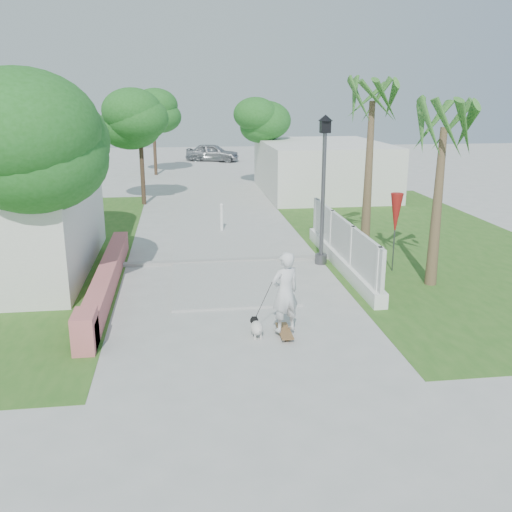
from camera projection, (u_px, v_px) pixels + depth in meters
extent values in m
plane|color=#B7B7B2|center=(248.00, 345.00, 11.84)|extent=(90.00, 90.00, 0.00)
cube|color=#B7B7B2|center=(204.00, 189.00, 30.89)|extent=(3.20, 36.00, 0.06)
cube|color=#999993|center=(225.00, 261.00, 17.55)|extent=(6.50, 0.25, 0.10)
cube|color=#2E5F1E|center=(6.00, 253.00, 18.58)|extent=(8.00, 20.00, 0.01)
cube|color=#2E5F1E|center=(416.00, 239.00, 20.35)|extent=(8.00, 20.00, 0.01)
cube|color=#C26463|center=(107.00, 278.00, 15.15)|extent=(0.45, 8.00, 0.60)
cube|color=#C26463|center=(85.00, 331.00, 11.51)|extent=(0.45, 0.80, 0.80)
cube|color=white|center=(341.00, 261.00, 16.98)|extent=(0.35, 7.00, 0.40)
cube|color=white|center=(342.00, 237.00, 16.78)|extent=(0.10, 7.00, 1.10)
cube|color=white|center=(379.00, 277.00, 13.78)|extent=(0.14, 0.14, 1.50)
cube|color=white|center=(352.00, 253.00, 15.88)|extent=(0.14, 0.14, 1.50)
cube|color=white|center=(332.00, 234.00, 17.98)|extent=(0.14, 0.14, 1.50)
cube|color=white|center=(317.00, 220.00, 19.88)|extent=(0.14, 0.14, 1.50)
cube|color=silver|center=(322.00, 168.00, 29.39)|extent=(6.00, 8.00, 2.60)
cylinder|color=#59595E|center=(321.00, 259.00, 17.41)|extent=(0.36, 0.36, 0.30)
cylinder|color=#59595E|center=(323.00, 199.00, 16.90)|extent=(0.12, 0.12, 4.00)
cube|color=black|center=(325.00, 127.00, 16.32)|extent=(0.28, 0.28, 0.35)
cone|color=black|center=(326.00, 118.00, 16.25)|extent=(0.44, 0.44, 0.18)
cylinder|color=white|center=(222.00, 219.00, 21.26)|extent=(0.12, 0.12, 1.00)
sphere|color=white|center=(221.00, 205.00, 21.11)|extent=(0.14, 0.14, 0.14)
cylinder|color=#59595E|center=(394.00, 238.00, 16.46)|extent=(0.04, 0.04, 2.00)
cone|color=#A61E17|center=(396.00, 214.00, 16.27)|extent=(0.36, 0.36, 1.20)
cylinder|color=#4C3826|center=(46.00, 228.00, 13.60)|extent=(0.20, 0.20, 3.85)
ellipsoid|color=#1E5E1A|center=(39.00, 159.00, 13.14)|extent=(3.60, 3.60, 2.70)
ellipsoid|color=#1E5E1A|center=(44.00, 144.00, 12.88)|extent=(3.06, 3.06, 2.30)
ellipsoid|color=#1E5E1A|center=(29.00, 127.00, 13.12)|extent=(2.70, 2.70, 2.02)
cylinder|color=#4C3826|center=(52.00, 196.00, 18.76)|extent=(0.20, 0.20, 3.50)
ellipsoid|color=#1E5E1A|center=(47.00, 150.00, 18.35)|extent=(3.20, 3.20, 2.40)
ellipsoid|color=#1E5E1A|center=(51.00, 140.00, 18.08)|extent=(2.72, 2.72, 2.05)
ellipsoid|color=#1E5E1A|center=(40.00, 128.00, 18.32)|extent=(2.40, 2.40, 1.79)
cylinder|color=#4C3826|center=(142.00, 163.00, 26.17)|extent=(0.20, 0.20, 3.85)
ellipsoid|color=#1E5E1A|center=(140.00, 126.00, 25.72)|extent=(3.40, 3.40, 2.55)
ellipsoid|color=#1E5E1A|center=(144.00, 118.00, 25.46)|extent=(2.89, 2.89, 2.18)
ellipsoid|color=#1E5E1A|center=(135.00, 110.00, 25.69)|extent=(2.55, 2.55, 1.90)
cylinder|color=#4C3826|center=(263.00, 156.00, 30.82)|extent=(0.20, 0.20, 3.50)
ellipsoid|color=#1E5E1A|center=(263.00, 127.00, 30.41)|extent=(3.00, 3.00, 2.25)
ellipsoid|color=#1E5E1A|center=(267.00, 121.00, 30.14)|extent=(2.55, 2.55, 1.92)
ellipsoid|color=#1E5E1A|center=(259.00, 114.00, 30.38)|extent=(2.25, 2.25, 1.68)
cylinder|color=#4C3826|center=(155.00, 144.00, 35.73)|extent=(0.20, 0.20, 3.85)
ellipsoid|color=#1E5E1A|center=(153.00, 117.00, 35.27)|extent=(3.20, 3.20, 2.40)
ellipsoid|color=#1E5E1A|center=(156.00, 111.00, 35.01)|extent=(2.72, 2.72, 2.05)
ellipsoid|color=#1E5E1A|center=(150.00, 105.00, 35.24)|extent=(2.40, 2.40, 1.79)
cone|color=brown|center=(368.00, 180.00, 17.96)|extent=(0.32, 0.32, 4.80)
cone|color=brown|center=(437.00, 209.00, 15.00)|extent=(0.32, 0.32, 4.20)
cube|color=brown|center=(284.00, 331.00, 12.28)|extent=(0.57, 0.94, 0.02)
imported|color=silver|center=(285.00, 292.00, 12.03)|extent=(0.75, 0.62, 1.75)
cylinder|color=gray|center=(283.00, 340.00, 11.97)|extent=(0.03, 0.07, 0.07)
cylinder|color=gray|center=(291.00, 340.00, 12.00)|extent=(0.03, 0.07, 0.07)
cylinder|color=gray|center=(278.00, 328.00, 12.60)|extent=(0.03, 0.07, 0.07)
cylinder|color=gray|center=(285.00, 327.00, 12.62)|extent=(0.03, 0.07, 0.07)
ellipsoid|color=silver|center=(257.00, 328.00, 12.14)|extent=(0.32, 0.48, 0.28)
sphere|color=black|center=(254.00, 321.00, 12.32)|extent=(0.18, 0.18, 0.18)
sphere|color=silver|center=(253.00, 320.00, 12.40)|extent=(0.09, 0.09, 0.09)
cone|color=black|center=(252.00, 317.00, 12.28)|extent=(0.05, 0.05, 0.06)
cone|color=black|center=(256.00, 317.00, 12.30)|extent=(0.05, 0.05, 0.06)
cylinder|color=silver|center=(253.00, 333.00, 12.27)|extent=(0.04, 0.04, 0.13)
cylinder|color=silver|center=(258.00, 332.00, 12.30)|extent=(0.04, 0.04, 0.13)
cylinder|color=silver|center=(255.00, 337.00, 12.07)|extent=(0.04, 0.04, 0.13)
cylinder|color=silver|center=(261.00, 336.00, 12.10)|extent=(0.04, 0.04, 0.13)
cylinder|color=silver|center=(259.00, 329.00, 11.92)|extent=(0.04, 0.11, 0.11)
imported|color=#ABACB2|center=(212.00, 153.00, 42.98)|extent=(4.22, 2.50, 1.35)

